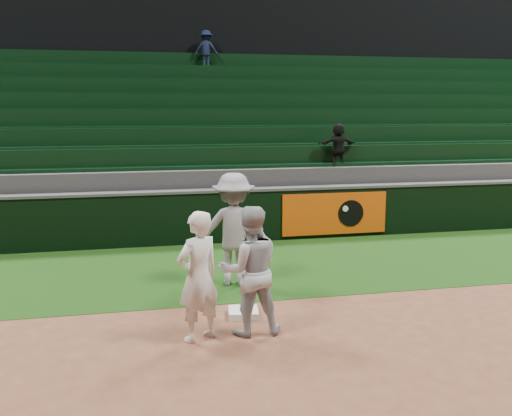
{
  "coord_description": "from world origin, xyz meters",
  "views": [
    {
      "loc": [
        -1.71,
        -7.72,
        3.11
      ],
      "look_at": [
        0.47,
        2.3,
        1.3
      ],
      "focal_mm": 40.0,
      "sensor_mm": 36.0,
      "label": 1
    }
  ],
  "objects": [
    {
      "name": "base_coach",
      "position": [
        -0.01,
        1.93,
        1.0
      ],
      "size": [
        1.4,
        0.97,
        1.99
      ],
      "primitive_type": "imported",
      "rotation": [
        0.0,
        0.0,
        2.95
      ],
      "color": "gray",
      "rests_on": "foul_grass"
    },
    {
      "name": "first_base",
      "position": [
        -0.15,
        0.35,
        0.05
      ],
      "size": [
        0.5,
        0.5,
        0.1
      ],
      "primitive_type": "cube",
      "rotation": [
        0.0,
        0.0,
        -0.14
      ],
      "color": "white",
      "rests_on": "ground"
    },
    {
      "name": "baserunner",
      "position": [
        -0.19,
        -0.32,
        0.9
      ],
      "size": [
        0.88,
        0.69,
        1.8
      ],
      "primitive_type": "imported",
      "rotation": [
        0.0,
        0.0,
        3.15
      ],
      "color": "#ACAFB7",
      "rests_on": "ground"
    },
    {
      "name": "upper_deck",
      "position": [
        0.0,
        17.45,
        6.0
      ],
      "size": [
        40.0,
        12.0,
        12.0
      ],
      "primitive_type": "cube",
      "color": "black",
      "rests_on": "ground"
    },
    {
      "name": "foul_grass",
      "position": [
        0.0,
        3.0,
        0.0
      ],
      "size": [
        36.0,
        4.2,
        0.01
      ],
      "primitive_type": "cube",
      "color": "#13340D",
      "rests_on": "ground"
    },
    {
      "name": "stadium_seating",
      "position": [
        -0.01,
        8.97,
        1.7
      ],
      "size": [
        36.0,
        5.95,
        5.53
      ],
      "color": "#323234",
      "rests_on": "ground"
    },
    {
      "name": "ground",
      "position": [
        0.0,
        0.0,
        0.0
      ],
      "size": [
        70.0,
        70.0,
        0.0
      ],
      "primitive_type": "plane",
      "color": "brown",
      "rests_on": "ground"
    },
    {
      "name": "first_baseman",
      "position": [
        -0.91,
        -0.4,
        0.89
      ],
      "size": [
        0.77,
        0.69,
        1.78
      ],
      "primitive_type": "imported",
      "rotation": [
        0.0,
        0.0,
        3.65
      ],
      "color": "white",
      "rests_on": "ground"
    },
    {
      "name": "field_wall",
      "position": [
        0.03,
        5.2,
        0.63
      ],
      "size": [
        36.0,
        0.45,
        1.25
      ],
      "color": "black",
      "rests_on": "ground"
    }
  ]
}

